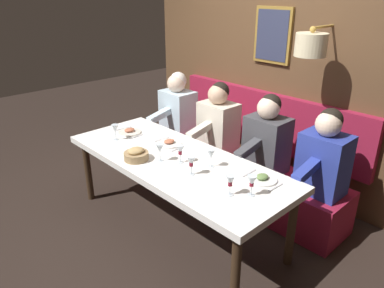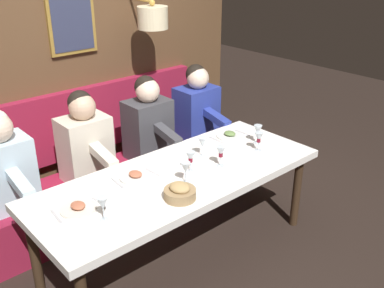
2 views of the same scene
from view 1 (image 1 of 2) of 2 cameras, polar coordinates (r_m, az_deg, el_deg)
ground_plane at (r=3.69m, az=-2.45°, el=-12.69°), size 12.00×12.00×0.00m
dining_table at (r=3.34m, az=-2.65°, el=-3.27°), size 0.90×2.28×0.74m
banquette_bench at (r=4.11m, az=6.92°, el=-5.04°), size 0.52×2.48×0.45m
back_wall_panel at (r=4.16m, az=12.98°, el=11.70°), size 0.59×3.68×2.90m
diner_nearest at (r=3.38m, az=19.96°, el=-1.70°), size 0.60×0.40×0.79m
diner_near at (r=3.66m, az=11.61°, el=1.17°), size 0.60×0.40×0.79m
diner_middle at (r=4.04m, az=4.07°, el=3.73°), size 0.60×0.40×0.79m
diner_far at (r=4.50m, az=-2.30°, el=5.84°), size 0.60×0.40×0.79m
place_setting_0 at (r=3.59m, az=-3.57°, el=0.16°), size 0.24×0.32×0.05m
place_setting_1 at (r=2.98m, az=10.89°, el=-5.35°), size 0.24×0.31×0.05m
place_setting_2 at (r=3.93m, az=-9.72°, el=1.92°), size 0.24×0.31×0.05m
wine_glass_0 at (r=2.72m, az=9.32°, el=-5.84°), size 0.07×0.07×0.16m
wine_glass_1 at (r=2.70m, az=6.00°, el=-5.81°), size 0.07×0.07×0.16m
wine_glass_2 at (r=2.97m, az=-0.13°, el=-2.83°), size 0.07×0.07×0.16m
wine_glass_3 at (r=3.10m, az=2.98°, el=-1.64°), size 0.07×0.07×0.16m
wine_glass_4 at (r=3.18m, az=-1.87°, el=-1.02°), size 0.07×0.07×0.16m
wine_glass_5 at (r=3.74m, az=-11.93°, el=2.30°), size 0.07×0.07×0.16m
wine_glass_6 at (r=3.22m, az=-5.05°, el=-0.78°), size 0.07×0.07×0.16m
bread_bowl at (r=3.30m, az=-8.72°, el=-1.65°), size 0.22×0.22×0.12m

